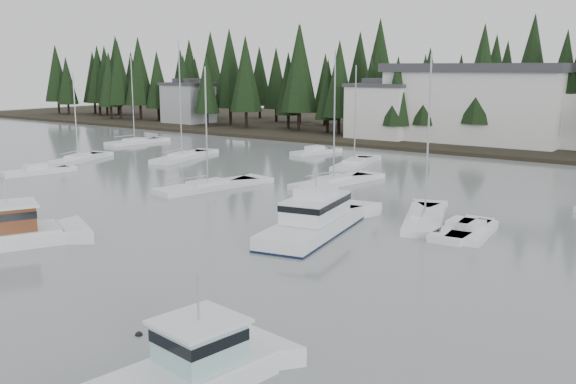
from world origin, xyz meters
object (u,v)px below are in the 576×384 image
house_far_west (188,102)px  cabin_cruiser_center (314,223)px  sailboat_11 (135,143)px  runabout_3 (315,153)px  sailboat_10 (182,158)px  harbor_inn (490,104)px  sailboat_0 (208,188)px  sailboat_6 (78,161)px  runabout_4 (472,234)px  sailboat_8 (354,166)px  runabout_1 (461,232)px  sailboat_2 (425,221)px  sailboat_4 (333,184)px  house_west (382,110)px  runabout_0 (35,173)px  lobster_boat_teal (171,381)px

house_far_west → cabin_cruiser_center: (63.96, -53.07, -3.68)m
sailboat_11 → runabout_3: (27.27, 6.02, 0.06)m
house_far_west → sailboat_10: size_ratio=0.59×
harbor_inn → sailboat_0: 48.22m
cabin_cruiser_center → sailboat_11: (-49.17, 27.00, -0.65)m
sailboat_6 → sailboat_11: bearing=7.6°
cabin_cruiser_center → runabout_3: 39.63m
sailboat_10 → runabout_4: sailboat_10 is taller
sailboat_8 → sailboat_11: bearing=76.3°
runabout_1 → sailboat_2: bearing=61.6°
sailboat_4 → house_west: bearing=29.7°
runabout_0 → cabin_cruiser_center: bearing=-83.0°
runabout_0 → sailboat_0: bearing=-65.8°
runabout_1 → runabout_4: (0.77, -0.09, -0.00)m
harbor_inn → runabout_4: bearing=-72.2°
sailboat_0 → house_far_west: bearing=57.5°
harbor_inn → sailboat_10: sailboat_10 is taller
sailboat_2 → sailboat_10: size_ratio=0.86×
sailboat_6 → runabout_4: (49.81, -5.88, 0.07)m
sailboat_0 → sailboat_6: (-24.37, 3.87, 0.01)m
sailboat_6 → lobster_boat_teal: bearing=-143.3°
house_far_west → sailboat_6: (22.98, -41.69, -4.35)m
sailboat_2 → runabout_3: size_ratio=1.74×
sailboat_0 → sailboat_8: bearing=0.2°
sailboat_6 → runabout_1: 49.38m
sailboat_8 → runabout_1: sailboat_8 is taller
cabin_cruiser_center → sailboat_8: size_ratio=1.00×
sailboat_11 → runabout_3: size_ratio=1.82×
runabout_1 → runabout_3: (-29.96, 27.43, 0.00)m
sailboat_11 → house_west: bearing=-46.0°
sailboat_6 → runabout_4: bearing=-116.8°
sailboat_6 → sailboat_11: 17.63m
sailboat_0 → sailboat_6: size_ratio=1.04×
sailboat_0 → sailboat_2: sailboat_2 is taller
runabout_1 → harbor_inn: bearing=15.8°
runabout_4 → runabout_3: bearing=41.3°
sailboat_2 → house_west: bearing=11.1°
house_west → sailboat_0: 44.12m
sailboat_4 → runabout_1: (16.59, -10.58, 0.07)m
lobster_boat_teal → runabout_0: (-44.91, 23.85, -0.42)m
sailboat_8 → runabout_1: size_ratio=1.81×
sailboat_2 → runabout_1: sailboat_2 is taller
sailboat_2 → sailboat_4: size_ratio=0.96×
sailboat_6 → sailboat_10: (8.59, 8.53, 0.02)m
runabout_1 → sailboat_10: bearing=69.2°
runabout_1 → runabout_3: same height
sailboat_4 → sailboat_10: 24.15m
house_west → house_far_west: 42.05m
cabin_cruiser_center → sailboat_11: size_ratio=0.90×
runabout_3 → lobster_boat_teal: bearing=-139.8°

